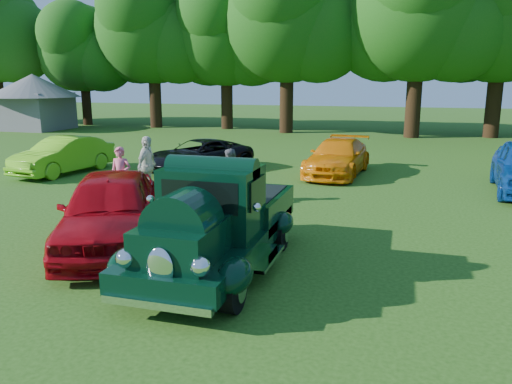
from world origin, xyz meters
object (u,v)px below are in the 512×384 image
(red_convertible, at_px, (111,210))
(spectator_grey, at_px, (230,176))
(spectator_pink, at_px, (121,176))
(spectator_white, at_px, (147,166))
(gazebo, at_px, (34,96))
(back_car_lime, at_px, (63,155))
(hero_pickup, at_px, (218,224))
(back_car_black, at_px, (199,156))
(back_car_orange, at_px, (338,157))

(red_convertible, relative_size, spectator_grey, 3.04)
(spectator_pink, relative_size, spectator_grey, 1.06)
(spectator_white, xyz_separation_m, gazebo, (-17.92, 16.67, 1.48))
(back_car_lime, distance_m, spectator_pink, 5.97)
(hero_pickup, xyz_separation_m, gazebo, (-22.12, 21.71, 1.54))
(hero_pickup, relative_size, gazebo, 0.79)
(back_car_black, bearing_deg, spectator_grey, -28.14)
(back_car_black, distance_m, spectator_grey, 5.28)
(back_car_orange, xyz_separation_m, spectator_pink, (-5.34, -6.33, 0.16))
(gazebo, bearing_deg, back_car_black, -34.62)
(spectator_pink, bearing_deg, spectator_grey, 11.93)
(spectator_pink, xyz_separation_m, spectator_white, (0.21, 1.15, 0.09))
(spectator_pink, bearing_deg, red_convertible, -70.62)
(hero_pickup, xyz_separation_m, back_car_lime, (-9.12, 7.55, -0.17))
(back_car_lime, xyz_separation_m, gazebo, (-13.00, 14.16, 1.71))
(hero_pickup, distance_m, back_car_lime, 11.84)
(red_convertible, height_order, spectator_grey, red_convertible)
(red_convertible, bearing_deg, spectator_grey, 51.69)
(spectator_white, bearing_deg, spectator_grey, -94.18)
(back_car_orange, height_order, gazebo, gazebo)
(back_car_black, height_order, spectator_pink, spectator_pink)
(red_convertible, bearing_deg, hero_pickup, -35.79)
(back_car_black, bearing_deg, back_car_orange, 37.53)
(back_car_black, bearing_deg, spectator_white, -58.87)
(hero_pickup, distance_m, spectator_grey, 5.22)
(red_convertible, height_order, back_car_lime, red_convertible)
(back_car_orange, bearing_deg, spectator_grey, -109.53)
(hero_pickup, bearing_deg, gazebo, 135.54)
(red_convertible, relative_size, back_car_black, 1.08)
(back_car_black, bearing_deg, back_car_lime, -129.14)
(spectator_pink, distance_m, spectator_white, 1.18)
(back_car_orange, distance_m, spectator_grey, 5.76)
(hero_pickup, relative_size, red_convertible, 1.06)
(hero_pickup, xyz_separation_m, spectator_pink, (-4.41, 3.89, -0.03))
(red_convertible, xyz_separation_m, spectator_pink, (-1.82, 3.38, 0.02))
(back_car_orange, bearing_deg, back_car_black, -166.20)
(back_car_orange, distance_m, gazebo, 25.81)
(red_convertible, distance_m, spectator_pink, 3.84)
(back_car_orange, bearing_deg, back_car_lime, -159.67)
(back_car_orange, bearing_deg, hero_pickup, -89.73)
(gazebo, bearing_deg, spectator_grey, -39.03)
(hero_pickup, distance_m, spectator_pink, 5.88)
(back_car_lime, height_order, gazebo, gazebo)
(spectator_grey, bearing_deg, gazebo, -168.71)
(spectator_pink, bearing_deg, spectator_white, 70.84)
(red_convertible, relative_size, back_car_orange, 1.04)
(spectator_pink, relative_size, spectator_white, 0.90)
(back_car_lime, distance_m, spectator_grey, 8.03)
(red_convertible, xyz_separation_m, back_car_orange, (3.52, 9.71, -0.15))
(hero_pickup, xyz_separation_m, back_car_orange, (0.93, 10.21, -0.20))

